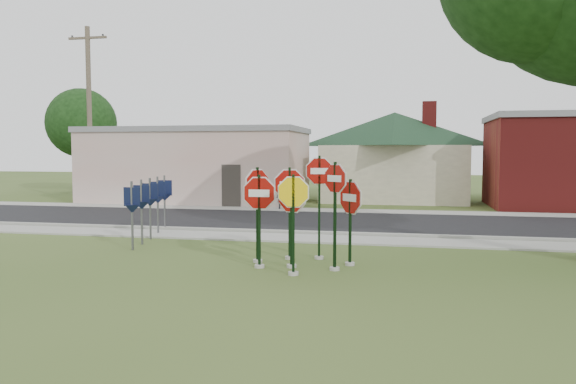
% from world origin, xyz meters
% --- Properties ---
extents(ground, '(120.00, 120.00, 0.00)m').
position_xyz_m(ground, '(0.00, 0.00, 0.00)').
color(ground, '#3B521E').
rests_on(ground, ground).
extents(sidewalk_near, '(60.00, 1.60, 0.06)m').
position_xyz_m(sidewalk_near, '(0.00, 5.50, 0.03)').
color(sidewalk_near, gray).
rests_on(sidewalk_near, ground).
extents(road, '(60.00, 7.00, 0.04)m').
position_xyz_m(road, '(0.00, 10.00, 0.02)').
color(road, black).
rests_on(road, ground).
extents(sidewalk_far, '(60.00, 1.60, 0.06)m').
position_xyz_m(sidewalk_far, '(0.00, 14.30, 0.03)').
color(sidewalk_far, gray).
rests_on(sidewalk_far, ground).
extents(curb, '(60.00, 0.20, 0.14)m').
position_xyz_m(curb, '(0.00, 6.50, 0.07)').
color(curb, gray).
rests_on(curb, ground).
extents(stop_sign_center, '(1.05, 0.45, 2.32)m').
position_xyz_m(stop_sign_center, '(-0.01, 1.06, 1.42)').
color(stop_sign_center, '#A19D96').
rests_on(stop_sign_center, ground).
extents(stop_sign_yellow, '(1.00, 0.24, 2.43)m').
position_xyz_m(stop_sign_yellow, '(0.20, 0.23, 1.47)').
color(stop_sign_yellow, '#A19D96').
rests_on(stop_sign_yellow, ground).
extents(stop_sign_left, '(1.12, 0.24, 2.40)m').
position_xyz_m(stop_sign_left, '(-0.78, 0.87, 1.48)').
color(stop_sign_left, '#A19D96').
rests_on(stop_sign_left, ground).
extents(stop_sign_right, '(0.78, 0.61, 2.70)m').
position_xyz_m(stop_sign_right, '(1.06, 0.95, 1.66)').
color(stop_sign_right, '#A19D96').
rests_on(stop_sign_right, ground).
extents(stop_sign_back_right, '(0.99, 0.24, 2.84)m').
position_xyz_m(stop_sign_back_right, '(0.48, 2.28, 1.77)').
color(stop_sign_back_right, '#A19D96').
rests_on(stop_sign_back_right, ground).
extents(stop_sign_back_left, '(1.09, 0.37, 2.55)m').
position_xyz_m(stop_sign_back_left, '(-0.28, 2.10, 1.59)').
color(stop_sign_back_left, '#A19D96').
rests_on(stop_sign_back_left, ground).
extents(stop_sign_far_right, '(0.80, 0.86, 2.29)m').
position_xyz_m(stop_sign_far_right, '(1.36, 1.62, 1.39)').
color(stop_sign_far_right, '#A19D96').
rests_on(stop_sign_far_right, ground).
extents(stop_sign_far_left, '(0.62, 0.86, 2.55)m').
position_xyz_m(stop_sign_far_left, '(-1.00, 1.51, 1.58)').
color(stop_sign_far_left, '#A19D96').
rests_on(stop_sign_far_left, ground).
extents(route_sign_row, '(1.43, 4.63, 2.00)m').
position_xyz_m(route_sign_row, '(-5.40, 4.50, 1.22)').
color(route_sign_row, '#59595E').
rests_on(route_sign_row, ground).
extents(building_stucco, '(12.20, 6.20, 4.20)m').
position_xyz_m(building_stucco, '(-9.00, 18.00, 2.15)').
color(building_stucco, beige).
rests_on(building_stucco, ground).
extents(building_house, '(11.60, 11.60, 6.20)m').
position_xyz_m(building_house, '(2.00, 22.00, 3.65)').
color(building_house, beige).
rests_on(building_house, ground).
extents(utility_pole_near, '(2.20, 0.26, 9.50)m').
position_xyz_m(utility_pole_near, '(-14.00, 15.20, 4.97)').
color(utility_pole_near, brown).
rests_on(utility_pole_near, ground).
extents(bg_tree_left, '(4.90, 4.90, 7.35)m').
position_xyz_m(bg_tree_left, '(-20.00, 24.00, 4.88)').
color(bg_tree_left, black).
rests_on(bg_tree_left, ground).
extents(pedestrian, '(0.66, 0.47, 1.72)m').
position_xyz_m(pedestrian, '(-3.19, 14.40, 0.92)').
color(pedestrian, black).
rests_on(pedestrian, sidewalk_far).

